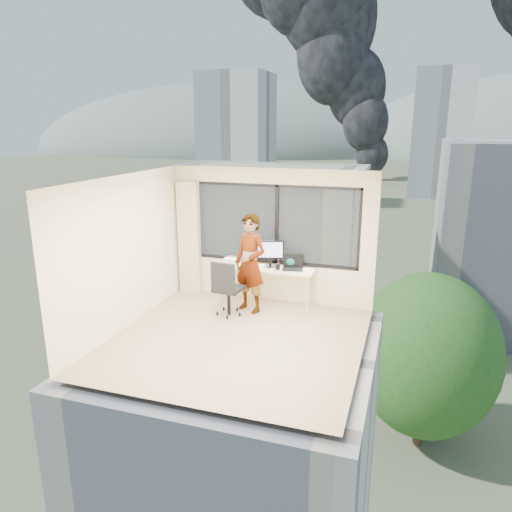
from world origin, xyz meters
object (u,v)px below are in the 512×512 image
at_px(desk, 267,286).
at_px(game_console, 233,259).
at_px(chair, 229,287).
at_px(person, 250,263).
at_px(handbag, 289,262).
at_px(monitor, 270,253).
at_px(laptop, 293,263).

distance_m(desk, game_console, 0.89).
height_order(desk, chair, chair).
height_order(chair, person, person).
bearing_deg(desk, handbag, 23.74).
relative_size(chair, person, 0.58).
height_order(game_console, handbag, handbag).
bearing_deg(desk, monitor, 60.11).
xyz_separation_m(chair, person, (0.31, 0.33, 0.38)).
relative_size(laptop, handbag, 1.66).
distance_m(person, laptop, 0.82).
height_order(person, game_console, person).
xyz_separation_m(chair, game_console, (-0.25, 0.91, 0.25)).
bearing_deg(game_console, handbag, -2.49).
bearing_deg(handbag, monitor, -172.35).
relative_size(chair, laptop, 2.66).
relative_size(game_console, handbag, 1.29).
height_order(monitor, handbag, monitor).
height_order(chair, game_console, chair).
distance_m(chair, handbag, 1.31).
relative_size(desk, game_console, 5.78).
relative_size(person, laptop, 4.57).
bearing_deg(game_console, monitor, -9.93).
relative_size(person, handbag, 7.61).
bearing_deg(laptop, desk, 173.09).
xyz_separation_m(desk, laptop, (0.50, 0.03, 0.50)).
relative_size(game_console, laptop, 0.77).
bearing_deg(game_console, person, -47.58).
bearing_deg(handbag, game_console, 171.02).
distance_m(monitor, laptop, 0.48).
bearing_deg(chair, handbag, 49.89).
distance_m(person, monitor, 0.53).
bearing_deg(game_console, chair, -75.71).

